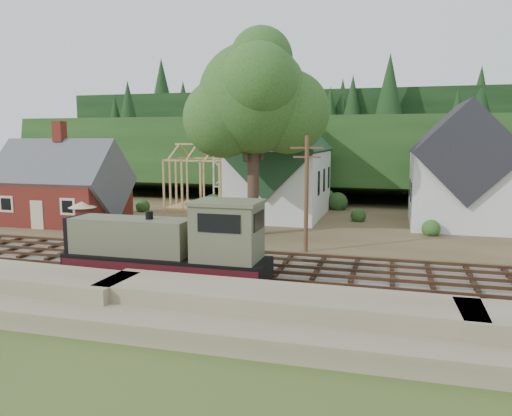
# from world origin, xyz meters

# --- Properties ---
(ground) EXTENTS (140.00, 140.00, 0.00)m
(ground) POSITION_xyz_m (0.00, 0.00, 0.00)
(ground) COLOR #384C1E
(ground) RESTS_ON ground
(embankment) EXTENTS (64.00, 5.00, 1.60)m
(embankment) POSITION_xyz_m (0.00, -8.50, 0.00)
(embankment) COLOR #7F7259
(embankment) RESTS_ON ground
(railroad_bed) EXTENTS (64.00, 11.00, 0.16)m
(railroad_bed) POSITION_xyz_m (0.00, 0.00, 0.08)
(railroad_bed) COLOR #726B5B
(railroad_bed) RESTS_ON ground
(village_flat) EXTENTS (64.00, 26.00, 0.30)m
(village_flat) POSITION_xyz_m (0.00, 18.00, 0.15)
(village_flat) COLOR brown
(village_flat) RESTS_ON ground
(hillside) EXTENTS (70.00, 28.96, 12.74)m
(hillside) POSITION_xyz_m (0.00, 42.00, 0.00)
(hillside) COLOR #1E3F19
(hillside) RESTS_ON ground
(ridge) EXTENTS (80.00, 20.00, 12.00)m
(ridge) POSITION_xyz_m (0.00, 58.00, 0.00)
(ridge) COLOR black
(ridge) RESTS_ON ground
(depot) EXTENTS (10.80, 7.41, 9.00)m
(depot) POSITION_xyz_m (-16.00, 11.00, 3.21)
(depot) COLOR #5E2215
(depot) RESTS_ON village_flat
(church) EXTENTS (8.40, 15.17, 13.00)m
(church) POSITION_xyz_m (2.00, 19.68, 5.18)
(church) COLOR silver
(church) RESTS_ON village_flat
(farmhouse) EXTENTS (8.40, 10.80, 10.60)m
(farmhouse) POSITION_xyz_m (18.00, 19.00, 4.87)
(farmhouse) COLOR silver
(farmhouse) RESTS_ON village_flat
(timber_frame) EXTENTS (8.20, 6.20, 6.99)m
(timber_frame) POSITION_xyz_m (-6.00, 22.00, 3.27)
(timber_frame) COLOR tan
(timber_frame) RESTS_ON village_flat
(lattice_tower) EXTENTS (3.20, 3.20, 12.12)m
(lattice_tower) POSITION_xyz_m (-6.00, 28.00, 10.03)
(lattice_tower) COLOR silver
(lattice_tower) RESTS_ON village_flat
(big_tree) EXTENTS (10.90, 8.40, 14.70)m
(big_tree) POSITION_xyz_m (2.17, 10.08, 10.22)
(big_tree) COLOR #38281E
(big_tree) RESTS_ON village_flat
(telegraph_pole_near) EXTENTS (2.20, 0.28, 8.00)m
(telegraph_pole_near) POSITION_xyz_m (7.00, 5.20, 4.25)
(telegraph_pole_near) COLOR #4C331E
(telegraph_pole_near) RESTS_ON ground
(locomotive) EXTENTS (11.14, 2.78, 4.48)m
(locomotive) POSITION_xyz_m (1.19, -3.00, 2.01)
(locomotive) COLOR black
(locomotive) RESTS_ON railroad_bed
(car_blue) EXTENTS (2.74, 3.66, 1.16)m
(car_blue) POSITION_xyz_m (-8.19, 9.80, 0.88)
(car_blue) COLOR #5494B4
(car_blue) RESTS_ON village_flat
(patio_set) EXTENTS (2.23, 2.23, 2.48)m
(patio_set) POSITION_xyz_m (-11.66, 7.57, 2.41)
(patio_set) COLOR silver
(patio_set) RESTS_ON village_flat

